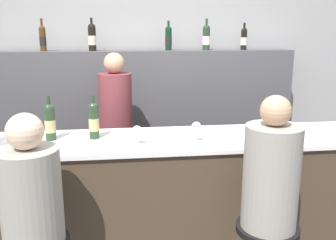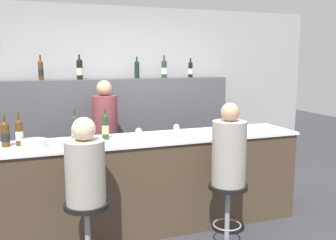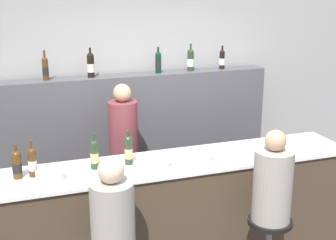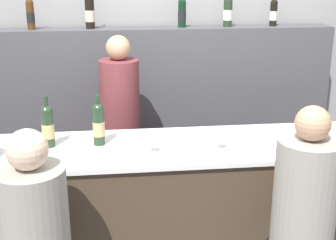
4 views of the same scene
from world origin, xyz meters
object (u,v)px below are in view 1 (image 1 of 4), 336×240
Objects in this scene: wine_bottle_backbar_4 at (244,38)px; guest_seated_right at (271,173)px; wine_glass_0 at (137,131)px; guest_seated_left at (30,190)px; wine_bottle_backbar_1 at (92,37)px; wine_bottle_counter_3 at (94,120)px; wine_glass_1 at (196,127)px; wine_bottle_backbar_0 at (43,38)px; wine_bottle_backbar_2 at (168,38)px; bartender at (117,143)px; wine_bottle_backbar_3 at (206,37)px; wine_bottle_counter_2 at (50,122)px.

wine_bottle_backbar_4 is 2.19m from guest_seated_right.
guest_seated_right is (0.77, -0.50, -0.15)m from wine_glass_0.
wine_bottle_backbar_1 is at bearing 83.54° from guest_seated_left.
guest_seated_right is (1.08, -0.69, -0.19)m from wine_bottle_counter_3.
wine_glass_1 is 0.18× the size of guest_seated_right.
wine_bottle_backbar_2 is at bearing 0.00° from wine_bottle_backbar_0.
wine_bottle_backbar_0 reaches higher than wine_glass_0.
wine_glass_1 is (1.30, -1.51, -0.58)m from wine_bottle_backbar_0.
bartender reaches higher than wine_glass_0.
wine_bottle_backbar_3 reaches higher than wine_bottle_backbar_2.
guest_seated_right is 0.51× the size of bartender.
wine_bottle_backbar_4 reaches higher than wine_glass_0.
wine_glass_1 is (-0.40, -1.51, -0.58)m from wine_bottle_backbar_3.
wine_glass_1 is (-0.81, -1.51, -0.57)m from wine_bottle_backbar_4.
wine_bottle_backbar_3 is at bearing -0.00° from wine_bottle_backbar_1.
wine_bottle_backbar_1 is (0.49, 0.00, 0.01)m from wine_bottle_backbar_0.
wine_bottle_backbar_1 is 0.21× the size of bartender.
guest_seated_left is at bearing -96.46° from wine_bottle_backbar_1.
wine_bottle_backbar_3 is 2.15m from guest_seated_right.
wine_bottle_counter_2 is 1.00× the size of wine_bottle_backbar_0.
wine_bottle_backbar_1 is at bearing 80.20° from wine_bottle_counter_2.
wine_bottle_backbar_3 is at bearing 61.73° from wine_glass_0.
wine_bottle_backbar_1 is at bearing 104.31° from wine_glass_0.
wine_bottle_counter_3 is 2.39× the size of wine_glass_0.
wine_bottle_backbar_0 is at bearing 130.57° from wine_glass_1.
wine_bottle_counter_3 is 0.99× the size of wine_bottle_backbar_0.
wine_glass_0 is 0.17× the size of guest_seated_right.
wine_glass_0 is 0.42m from wine_glass_1.
wine_glass_0 is 0.90× the size of wine_glass_1.
wine_bottle_backbar_1 reaches higher than bartender.
wine_bottle_counter_3 is 0.43× the size of guest_seated_left.
wine_bottle_backbar_2 is at bearing 61.74° from wine_bottle_counter_3.
wine_bottle_backbar_1 reaches higher than guest_seated_left.
wine_bottle_backbar_0 is at bearing -180.00° from wine_bottle_backbar_4.
wine_bottle_backbar_2 is 2.25× the size of wine_glass_0.
bartender is at bearing -137.15° from wine_bottle_backbar_2.
wine_glass_1 is at bearing 25.85° from guest_seated_left.
wine_glass_0 is at bearing -118.27° from wine_bottle_backbar_3.
wine_glass_1 is 0.63m from guest_seated_right.
bartender is (-0.94, 1.49, -0.24)m from guest_seated_right.
bartender reaches higher than guest_seated_right.
guest_seated_right is (1.39, 0.00, 0.03)m from guest_seated_left.
wine_bottle_backbar_0 is 2.11m from wine_bottle_backbar_4.
bartender is (-1.39, -0.53, -0.96)m from wine_bottle_backbar_4.
wine_bottle_backbar_1 is at bearing 113.18° from bartender.
wine_bottle_backbar_0 is 0.40× the size of guest_seated_right.
wine_bottle_backbar_1 is 2.47× the size of wine_glass_0.
wine_bottle_backbar_3 reaches higher than bartender.
bartender reaches higher than guest_seated_left.
guest_seated_right is at bearing -32.80° from wine_glass_0.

